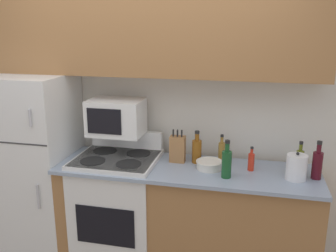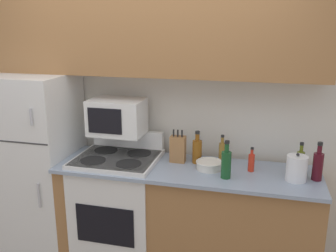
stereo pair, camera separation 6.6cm
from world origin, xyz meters
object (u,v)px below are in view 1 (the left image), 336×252
Objects in this scene: bowl at (209,164)px; knife_block at (178,149)px; bottle_olive_oil at (300,161)px; bottle_hot_sauce at (251,161)px; stove at (118,205)px; bottle_whiskey at (197,150)px; bottle_wine_green at (227,163)px; bottle_vinegar at (222,151)px; refrigerator at (35,162)px; microwave at (116,117)px; bottle_wine_red at (317,164)px; kettle at (296,167)px.

knife_block is at bearing 160.57° from bowl.
bottle_hot_sauce is at bearing -174.44° from bottle_olive_oil.
stove is at bearing -177.20° from bottle_hot_sauce.
bottle_whiskey is 0.93× the size of bottle_wine_green.
bottle_wine_green is (0.07, -0.34, 0.02)m from bottle_vinegar.
refrigerator is 1.71m from bottle_vinegar.
bottle_olive_oil is at bearing 6.35° from bowl.
microwave is at bearing -175.53° from bottle_vinegar.
bowl is 0.82m from bottle_wine_red.
bottle_olive_oil is 0.15m from kettle.
knife_block is 1.32× the size of bowl.
microwave is 1.54m from kettle.
refrigerator is 5.39× the size of bottle_wine_red.
microwave is (-0.04, 0.13, 0.77)m from stove.
bottle_wine_red is (0.82, -0.01, 0.08)m from bowl.
bottle_vinegar is at bearing 169.74° from bottle_olive_oil.
bottle_hot_sauce is 0.67× the size of bottle_wine_red.
kettle is (0.95, -0.16, -0.02)m from knife_block.
bottle_olive_oil is at bearing -1.53° from microwave.
bottle_whiskey reaches higher than stove.
bottle_wine_green is (0.43, -0.25, 0.00)m from knife_block.
refrigerator reaches higher than stove.
bottle_vinegar is 0.34m from bottle_wine_green.
bottle_whiskey is 0.93× the size of bottle_wine_red.
bottle_wine_red is (1.62, 0.00, 0.53)m from stove.
bottle_hot_sauce is at bearing -30.65° from bottle_vinegar.
stove is at bearing -179.05° from bowl.
kettle is at bearing -1.94° from stove.
bowl is 0.34m from bottle_hot_sauce.
bottle_whiskey is 0.95m from bottle_wine_red.
microwave is 1.95× the size of bottle_vinegar.
bottle_vinegar is at bearing 67.28° from bowl.
stove is 3.83× the size of knife_block.
bottle_hot_sauce is 0.49m from bottle_wine_red.
bottle_olive_oil is at bearing -1.29° from knife_block.
refrigerator is 5.78× the size of bottle_whiskey.
microwave is 1.63× the size of knife_block.
microwave is at bearing 175.45° from bottle_wine_red.
bottle_vinegar is at bearing 101.52° from bottle_wine_green.
stove is 2.34× the size of microwave.
microwave reaches higher than stove.
microwave is 1.56× the size of bottle_wine_green.
knife_block is 1.10× the size of bottle_olive_oil.
bottle_hot_sauce is (1.17, -0.08, -0.28)m from microwave.
kettle is at bearing -12.87° from bottle_whiskey.
bottle_vinegar is at bearing 164.62° from bottle_wine_red.
microwave is at bearing 106.35° from stove.
knife_block is 0.38m from bottle_vinegar.
bottle_olive_oil is at bearing -10.26° from bottle_vinegar.
bowl is (0.84, -0.12, -0.32)m from microwave.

